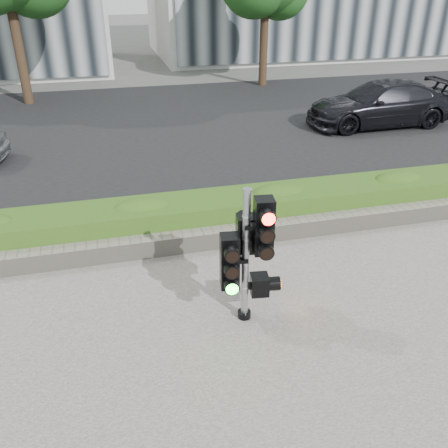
# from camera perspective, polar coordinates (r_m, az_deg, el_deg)

# --- Properties ---
(ground) EXTENTS (120.00, 120.00, 0.00)m
(ground) POSITION_cam_1_polar(r_m,az_deg,el_deg) (7.39, 1.99, -10.13)
(ground) COLOR #51514C
(ground) RESTS_ON ground
(sidewalk) EXTENTS (16.00, 11.00, 0.03)m
(sidewalk) POSITION_cam_1_polar(r_m,az_deg,el_deg) (5.73, 9.65, -24.99)
(sidewalk) COLOR #9E9389
(sidewalk) RESTS_ON ground
(road) EXTENTS (60.00, 13.00, 0.02)m
(road) POSITION_cam_1_polar(r_m,az_deg,el_deg) (16.30, -7.98, 11.50)
(road) COLOR black
(road) RESTS_ON ground
(curb) EXTENTS (60.00, 0.25, 0.12)m
(curb) POSITION_cam_1_polar(r_m,az_deg,el_deg) (9.95, -3.03, 1.06)
(curb) COLOR gray
(curb) RESTS_ON ground
(stone_wall) EXTENTS (12.00, 0.32, 0.34)m
(stone_wall) POSITION_cam_1_polar(r_m,az_deg,el_deg) (8.81, -1.41, -1.69)
(stone_wall) COLOR gray
(stone_wall) RESTS_ON sidewalk
(hedge) EXTENTS (12.00, 1.00, 0.68)m
(hedge) POSITION_cam_1_polar(r_m,az_deg,el_deg) (9.28, -2.33, 1.15)
(hedge) COLOR olive
(hedge) RESTS_ON sidewalk
(traffic_signal) EXTENTS (0.74, 0.57, 2.08)m
(traffic_signal) POSITION_cam_1_polar(r_m,az_deg,el_deg) (6.55, 2.84, -3.08)
(traffic_signal) COLOR black
(traffic_signal) RESTS_ON sidewalk
(car_dark) EXTENTS (4.91, 2.03, 1.42)m
(car_dark) POSITION_cam_1_polar(r_m,az_deg,el_deg) (16.98, 18.24, 13.58)
(car_dark) COLOR black
(car_dark) RESTS_ON road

